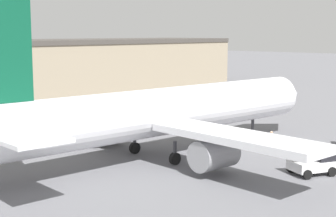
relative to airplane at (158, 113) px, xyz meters
The scene contains 5 objects.
ground_plane 3.67m from the airplane, ahead, with size 400.00×400.00×0.00m, color slate.
terminal_building 43.22m from the airplane, 73.48° to the left, with size 86.02×16.34×8.49m.
airplane is the anchor object (origin of this frame).
ground_crew_worker 9.89m from the airplane, 32.41° to the right, with size 0.36×0.36×1.62m.
belt_loader_truck 11.92m from the airplane, 70.88° to the right, with size 3.34×3.03×1.92m.
Camera 1 is at (-29.07, -26.48, 9.55)m, focal length 55.00 mm.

